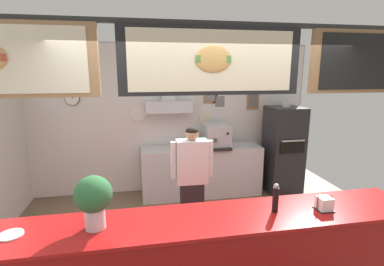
% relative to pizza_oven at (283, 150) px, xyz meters
% --- Properties ---
extents(back_wall_assembly, '(5.23, 3.15, 2.76)m').
position_rel_pizza_oven_xyz_m(back_wall_assembly, '(-2.05, 0.29, 0.67)').
color(back_wall_assembly, gray).
rests_on(back_wall_assembly, ground_plane).
extents(back_prep_counter, '(2.19, 0.56, 0.91)m').
position_rel_pizza_oven_xyz_m(back_prep_counter, '(-1.55, 0.13, -0.37)').
color(back_prep_counter, silver).
rests_on(back_prep_counter, ground_plane).
extents(pizza_oven, '(0.61, 0.66, 1.73)m').
position_rel_pizza_oven_xyz_m(pizza_oven, '(0.00, 0.00, 0.00)').
color(pizza_oven, '#232326').
rests_on(pizza_oven, ground_plane).
extents(shop_worker, '(0.56, 0.23, 1.58)m').
position_rel_pizza_oven_xyz_m(shop_worker, '(-1.99, -1.31, 0.03)').
color(shop_worker, '#232328').
rests_on(shop_worker, ground_plane).
extents(espresso_machine, '(0.45, 0.54, 0.42)m').
position_rel_pizza_oven_xyz_m(espresso_machine, '(-1.27, 0.11, 0.30)').
color(espresso_machine, '#B7BABF').
rests_on(espresso_machine, back_prep_counter).
extents(potted_thyme, '(0.19, 0.19, 0.23)m').
position_rel_pizza_oven_xyz_m(potted_thyme, '(-1.61, 0.10, 0.23)').
color(potted_thyme, beige).
rests_on(potted_thyme, back_prep_counter).
extents(potted_rosemary, '(0.13, 0.13, 0.18)m').
position_rel_pizza_oven_xyz_m(potted_rosemary, '(-1.89, 0.16, 0.19)').
color(potted_rosemary, '#9E563D').
rests_on(potted_rosemary, back_prep_counter).
extents(condiment_plate, '(0.18, 0.18, 0.01)m').
position_rel_pizza_oven_xyz_m(condiment_plate, '(-3.64, -2.66, 0.25)').
color(condiment_plate, white).
rests_on(condiment_plate, service_counter).
extents(pepper_grinder, '(0.05, 0.05, 0.26)m').
position_rel_pizza_oven_xyz_m(pepper_grinder, '(-1.50, -2.67, 0.37)').
color(pepper_grinder, black).
rests_on(pepper_grinder, service_counter).
extents(napkin_holder, '(0.15, 0.14, 0.14)m').
position_rel_pizza_oven_xyz_m(napkin_holder, '(-1.05, -2.72, 0.30)').
color(napkin_holder, '#262628').
rests_on(napkin_holder, service_counter).
extents(basil_vase, '(0.29, 0.29, 0.43)m').
position_rel_pizza_oven_xyz_m(basil_vase, '(-3.02, -2.66, 0.49)').
color(basil_vase, silver).
rests_on(basil_vase, service_counter).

